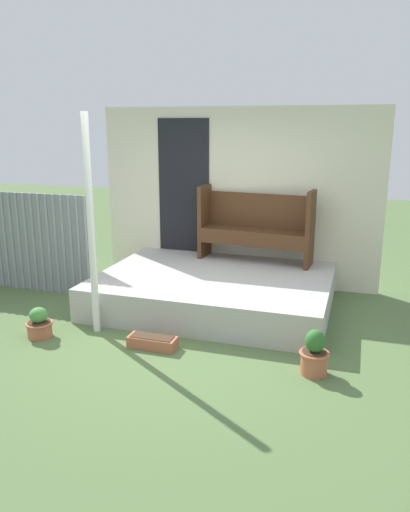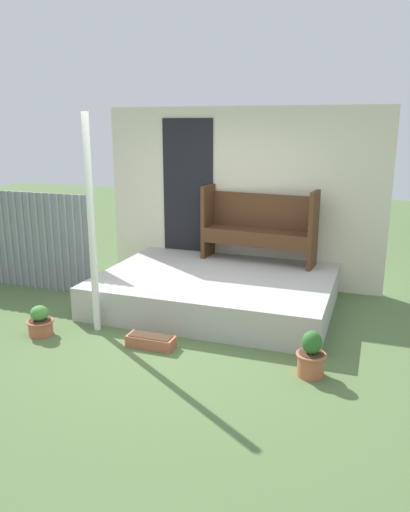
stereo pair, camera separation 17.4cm
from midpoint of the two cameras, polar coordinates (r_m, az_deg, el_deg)
The scene contains 8 objects.
ground_plane at distance 5.76m, azimuth -3.55°, elevation -9.30°, with size 24.00×24.00×0.00m, color #516B3D.
porch_slab at distance 6.64m, azimuth 0.33°, elevation -3.93°, with size 3.00×2.23×0.43m.
house_wall at distance 7.47m, azimuth 2.70°, elevation 6.80°, with size 4.20×0.08×2.60m.
support_post at distance 5.72m, azimuth -13.76°, elevation 3.22°, with size 0.08×0.08×2.48m.
bench at distance 7.17m, azimuth 5.13°, elevation 3.72°, with size 1.66×0.55×1.06m.
flower_pot_left at distance 6.04m, azimuth -19.21°, elevation -7.37°, with size 0.31×0.31×0.35m.
flower_pot_middle at distance 4.99m, azimuth 11.40°, elevation -11.02°, with size 0.30×0.30×0.46m.
planter_box_rect at distance 5.53m, azimuth -6.95°, elevation -9.73°, with size 0.53×0.20×0.13m.
Camera 1 is at (1.85, -4.91, 2.36)m, focal length 35.00 mm.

